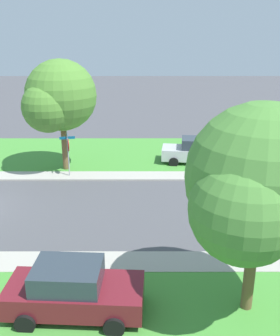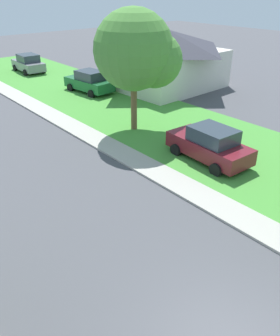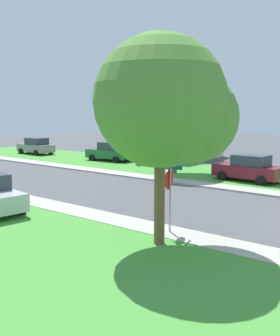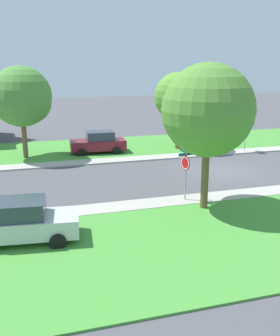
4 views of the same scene
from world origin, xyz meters
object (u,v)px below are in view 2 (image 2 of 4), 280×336
at_px(tree_corner_large, 139,53).
at_px(car_maroon_near_corner, 210,144).
at_px(car_grey_kerbside_mid, 28,63).
at_px(car_green_driveway_right, 89,82).
at_px(house_right_setback, 166,58).

bearing_deg(tree_corner_large, car_maroon_near_corner, -90.58).
xyz_separation_m(car_maroon_near_corner, tree_corner_large, (0.05, 5.38, 3.58)).
height_order(car_grey_kerbside_mid, car_maroon_near_corner, same).
distance_m(car_grey_kerbside_mid, car_green_driveway_right, 9.97).
bearing_deg(car_grey_kerbside_mid, tree_corner_large, -94.58).
bearing_deg(car_maroon_near_corner, tree_corner_large, 89.42).
distance_m(car_green_driveway_right, tree_corner_large, 9.62).
height_order(car_green_driveway_right, house_right_setback, house_right_setback).
height_order(car_grey_kerbside_mid, house_right_setback, house_right_setback).
bearing_deg(house_right_setback, tree_corner_large, -142.80).
relative_size(car_maroon_near_corner, house_right_setback, 0.47).
xyz_separation_m(car_grey_kerbside_mid, car_green_driveway_right, (0.65, -9.95, 0.00)).
bearing_deg(car_grey_kerbside_mid, car_green_driveway_right, -86.26).
xyz_separation_m(car_grey_kerbside_mid, car_maroon_near_corner, (-1.55, -24.00, 0.00)).
xyz_separation_m(car_maroon_near_corner, house_right_setback, (8.02, 11.43, 1.50)).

